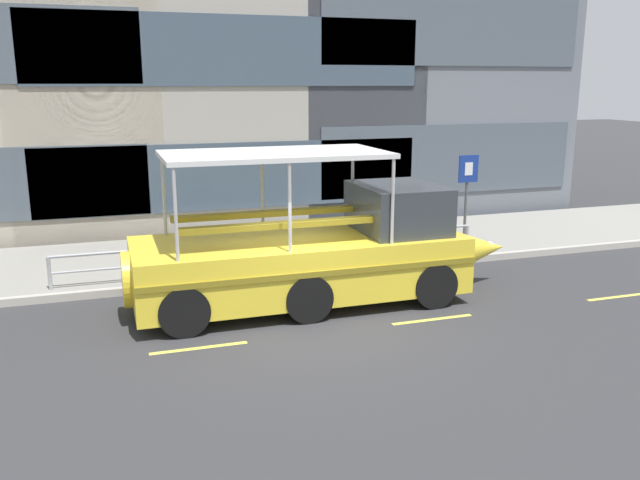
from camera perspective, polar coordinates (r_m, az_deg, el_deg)
ground_plane at (r=13.59m, az=-0.60°, el=-7.15°), size 120.00×120.00×0.00m
sidewalk at (r=18.73m, az=-5.82°, el=-1.12°), size 32.00×4.80×0.18m
curb_edge at (r=16.39m, az=-3.92°, el=-3.20°), size 32.00×0.18×0.18m
lane_centreline at (r=13.06m, az=0.20°, el=-8.01°), size 25.80×0.12×0.01m
curb_guardrail at (r=16.59m, az=-3.58°, el=-0.73°), size 10.81×0.09×0.80m
parking_sign at (r=19.11m, az=12.56°, el=4.65°), size 0.60×0.12×2.62m
duck_tour_boat at (r=14.60m, az=0.12°, el=-1.14°), size 8.92×2.70×3.37m
pedestrian_near_bow at (r=18.24m, az=5.20°, el=1.96°), size 0.32×0.39×1.63m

